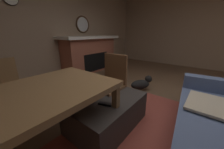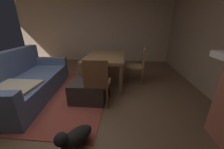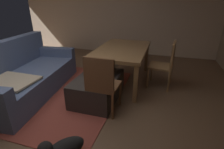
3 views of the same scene
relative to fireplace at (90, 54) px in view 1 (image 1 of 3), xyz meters
The scene contains 12 objects.
floor 3.01m from the fireplace, 68.70° to the left, with size 9.20×9.20×0.00m, color brown.
wall_back_fireplace_side 1.42m from the fireplace, 19.29° to the right, with size 8.07×0.12×2.89m, color #9E846B.
wall_left 3.99m from the fireplace, 135.11° to the left, with size 0.12×6.65×2.89m, color #9E846B.
area_rug 3.44m from the fireplace, 58.49° to the left, with size 2.60×2.00×0.01m, color brown.
fireplace is the anchor object (origin of this frame).
round_wall_mirror 0.97m from the fireplace, 90.00° to the right, with size 0.54×0.05×0.54m.
ottoman_coffee_table 2.87m from the fireplace, 51.52° to the left, with size 1.03×0.69×0.41m, color #2D2826.
tv_remote 2.99m from the fireplace, 50.57° to the left, with size 0.05×0.16×0.02m, color black.
dining_table 3.29m from the fireplace, 37.49° to the left, with size 1.65×0.97×0.74m.
dining_chair_west 2.44m from the fireplace, 55.19° to the left, with size 0.45×0.45×0.93m.
dining_chair_south 2.84m from the fireplace, 23.38° to the left, with size 0.48×0.48×0.93m.
small_dog 2.19m from the fireplace, 78.47° to the left, with size 0.47×0.43×0.30m.
Camera 1 is at (1.84, 0.45, 1.25)m, focal length 20.27 mm.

